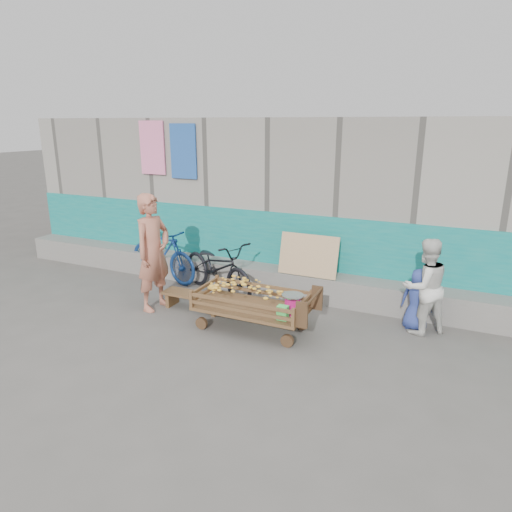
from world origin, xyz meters
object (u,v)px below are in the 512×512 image
at_px(vendor_man, 153,252).
at_px(woman, 425,287).
at_px(banana_cart, 250,297).
at_px(bicycle_dark, 217,267).
at_px(bicycle_blue, 162,255).
at_px(bench, 194,298).
at_px(child, 417,300).

xyz_separation_m(vendor_man, woman, (4.02, 0.86, -0.24)).
xyz_separation_m(banana_cart, bicycle_dark, (-1.13, 1.05, -0.02)).
height_order(banana_cart, bicycle_dark, bicycle_dark).
bearing_deg(vendor_man, bicycle_blue, 37.83).
height_order(banana_cart, vendor_man, vendor_man).
bearing_deg(woman, bench, -27.41).
relative_size(child, bicycle_blue, 0.54).
height_order(vendor_man, child, vendor_man).
height_order(woman, bicycle_dark, woman).
xyz_separation_m(vendor_man, bicycle_dark, (0.61, 0.96, -0.45)).
xyz_separation_m(vendor_man, bicycle_blue, (-0.70, 1.16, -0.43)).
bearing_deg(vendor_man, woman, -71.27).
bearing_deg(banana_cart, bench, 165.66).
relative_size(banana_cart, woman, 1.26).
height_order(banana_cart, bicycle_blue, bicycle_blue).
distance_m(vendor_man, woman, 4.12).
height_order(bench, vendor_man, vendor_man).
distance_m(bicycle_dark, bicycle_blue, 1.32).
height_order(woman, bicycle_blue, woman).
bearing_deg(woman, bicycle_blue, -41.99).
distance_m(woman, bicycle_blue, 4.73).
xyz_separation_m(banana_cart, child, (2.20, 1.02, -0.05)).
xyz_separation_m(banana_cart, bench, (-1.14, 0.29, -0.31)).
bearing_deg(banana_cart, woman, 22.49).
distance_m(banana_cart, woman, 2.48).
height_order(child, bicycle_blue, bicycle_blue).
xyz_separation_m(child, bicycle_blue, (-4.63, 0.23, 0.05)).
bearing_deg(bicycle_blue, child, -80.95).
height_order(bench, bicycle_dark, bicycle_dark).
xyz_separation_m(woman, child, (-0.09, 0.07, -0.24)).
bearing_deg(child, bench, 16.12).
xyz_separation_m(bicycle_dark, bicycle_blue, (-1.31, 0.20, 0.02)).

